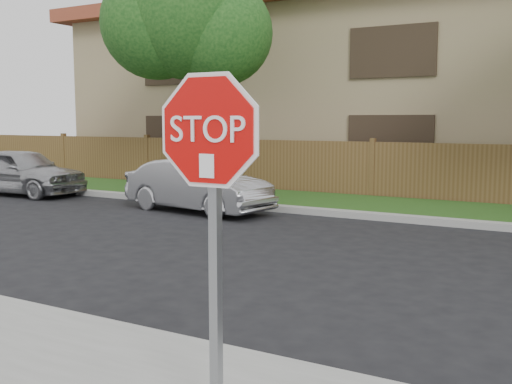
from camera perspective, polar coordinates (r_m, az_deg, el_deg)
The scene contains 5 objects.
far_curb at distance 13.01m, azimuth 23.21°, elevation -3.12°, with size 70.00×0.30×0.15m, color gray.
tree_left at distance 17.79m, azimuth -6.75°, elevation 16.61°, with size 4.80×3.90×7.78m.
stop_sign at distance 3.79m, azimuth -4.33°, elevation 1.02°, with size 1.01×0.13×2.55m.
sedan_far_left at distance 18.94m, azimuth -21.45°, elevation 1.84°, with size 1.64×4.08×1.39m, color #9FA0A3.
sedan_left at distance 14.44m, azimuth -5.55°, elevation 0.61°, with size 1.35×3.86×1.27m, color #A9AAAE.
Camera 1 is at (1.33, -4.61, 2.22)m, focal length 42.00 mm.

